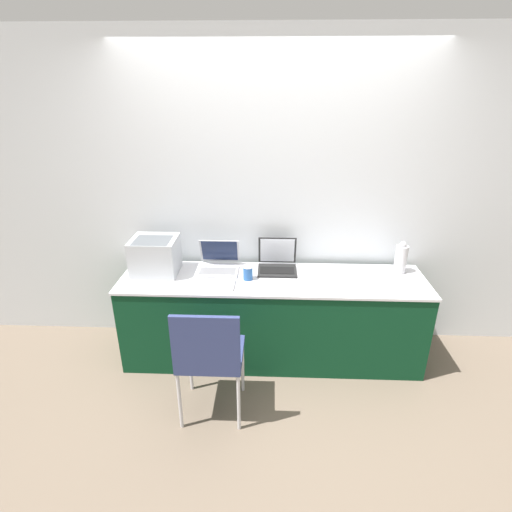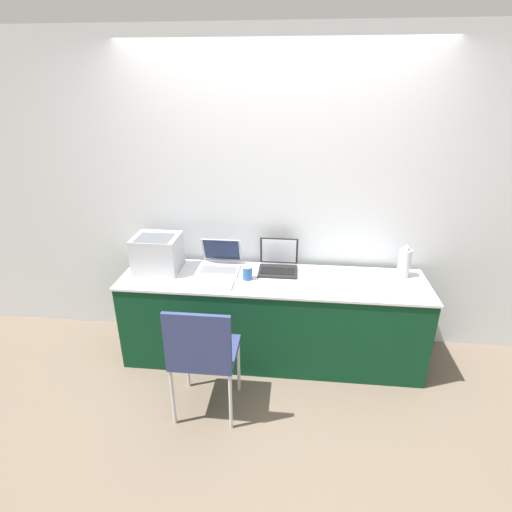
# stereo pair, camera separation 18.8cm
# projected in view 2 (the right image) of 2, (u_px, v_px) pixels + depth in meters

# --- Properties ---
(ground_plane) EXTENTS (14.00, 14.00, 0.00)m
(ground_plane) POSITION_uv_depth(u_px,v_px,m) (269.00, 377.00, 3.23)
(ground_plane) COLOR #6B5B4C
(wall_back) EXTENTS (8.00, 0.05, 2.60)m
(wall_back) POSITION_uv_depth(u_px,v_px,m) (277.00, 199.00, 3.33)
(wall_back) COLOR silver
(wall_back) RESTS_ON ground_plane
(table) EXTENTS (2.46, 0.60, 0.75)m
(table) POSITION_uv_depth(u_px,v_px,m) (272.00, 319.00, 3.35)
(table) COLOR #0C381E
(table) RESTS_ON ground_plane
(printer) EXTENTS (0.36, 0.32, 0.30)m
(printer) POSITION_uv_depth(u_px,v_px,m) (157.00, 252.00, 3.29)
(printer) COLOR #B2B7BC
(printer) RESTS_ON table
(laptop_left) EXTENTS (0.34, 0.33, 0.24)m
(laptop_left) POSITION_uv_depth(u_px,v_px,m) (220.00, 263.00, 3.36)
(laptop_left) COLOR #B7B7BC
(laptop_left) RESTS_ON table
(laptop_right) EXTENTS (0.32, 0.28, 0.26)m
(laptop_right) POSITION_uv_depth(u_px,v_px,m) (278.00, 264.00, 3.33)
(laptop_right) COLOR black
(laptop_right) RESTS_ON table
(external_keyboard) EXTENTS (0.37, 0.18, 0.02)m
(external_keyboard) POSITION_uv_depth(u_px,v_px,m) (210.00, 283.00, 3.10)
(external_keyboard) COLOR silver
(external_keyboard) RESTS_ON table
(coffee_cup) EXTENTS (0.08, 0.08, 0.11)m
(coffee_cup) POSITION_uv_depth(u_px,v_px,m) (247.00, 273.00, 3.17)
(coffee_cup) COLOR #285699
(coffee_cup) RESTS_ON table
(metal_pitcher) EXTENTS (0.10, 0.10, 0.27)m
(metal_pitcher) POSITION_uv_depth(u_px,v_px,m) (404.00, 262.00, 3.19)
(metal_pitcher) COLOR silver
(metal_pitcher) RESTS_ON table
(chair) EXTENTS (0.43, 0.41, 0.90)m
(chair) POSITION_uv_depth(u_px,v_px,m) (203.00, 351.00, 2.67)
(chair) COLOR navy
(chair) RESTS_ON ground_plane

